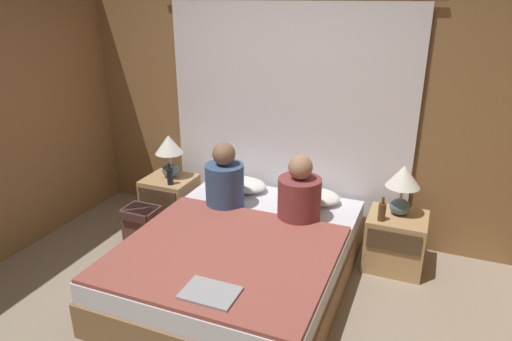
{
  "coord_description": "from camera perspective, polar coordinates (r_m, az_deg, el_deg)",
  "views": [
    {
      "loc": [
        1.32,
        -2.29,
        2.26
      ],
      "look_at": [
        0.0,
        0.97,
        0.89
      ],
      "focal_mm": 32.0,
      "sensor_mm": 36.0,
      "label": 1
    }
  ],
  "objects": [
    {
      "name": "laptop_on_bed",
      "position": [
        3.02,
        -5.76,
        -14.98
      ],
      "size": [
        0.36,
        0.26,
        0.02
      ],
      "color": "#9EA0A5",
      "rests_on": "blanket_on_bed"
    },
    {
      "name": "bed",
      "position": [
        3.82,
        -1.81,
        -11.08
      ],
      "size": [
        1.65,
        2.1,
        0.44
      ],
      "color": "olive",
      "rests_on": "ground_plane"
    },
    {
      "name": "wall_back",
      "position": [
        4.43,
        4.17,
        8.02
      ],
      "size": [
        4.39,
        0.06,
        2.5
      ],
      "color": "olive",
      "rests_on": "ground_plane"
    },
    {
      "name": "backpack_on_floor",
      "position": [
        4.51,
        -14.02,
        -6.44
      ],
      "size": [
        0.32,
        0.26,
        0.38
      ],
      "color": "brown",
      "rests_on": "ground_plane"
    },
    {
      "name": "ground_plane",
      "position": [
        3.48,
        -6.36,
        -19.42
      ],
      "size": [
        16.0,
        16.0,
        0.0
      ],
      "primitive_type": "plane",
      "color": "gray"
    },
    {
      "name": "pillow_left",
      "position": [
        4.5,
        -1.8,
        -1.77
      ],
      "size": [
        0.5,
        0.35,
        0.12
      ],
      "color": "white",
      "rests_on": "bed"
    },
    {
      "name": "pillow_right",
      "position": [
        4.28,
        7.18,
        -3.19
      ],
      "size": [
        0.5,
        0.35,
        0.12
      ],
      "color": "white",
      "rests_on": "bed"
    },
    {
      "name": "nightstand_left",
      "position": [
        4.86,
        -10.66,
        -3.61
      ],
      "size": [
        0.49,
        0.46,
        0.49
      ],
      "color": "tan",
      "rests_on": "ground_plane"
    },
    {
      "name": "person_left_in_bed",
      "position": [
        4.11,
        -3.95,
        -1.29
      ],
      "size": [
        0.35,
        0.35,
        0.61
      ],
      "color": "#38517A",
      "rests_on": "bed"
    },
    {
      "name": "beer_bottle_on_left_stand",
      "position": [
        4.58,
        -10.7,
        -0.69
      ],
      "size": [
        0.06,
        0.06,
        0.22
      ],
      "color": "black",
      "rests_on": "nightstand_left"
    },
    {
      "name": "person_right_in_bed",
      "position": [
        3.88,
        5.45,
        -3.01
      ],
      "size": [
        0.37,
        0.37,
        0.58
      ],
      "color": "brown",
      "rests_on": "bed"
    },
    {
      "name": "blanket_on_bed",
      "position": [
        3.46,
        -3.87,
        -10.17
      ],
      "size": [
        1.59,
        1.44,
        0.03
      ],
      "color": "#994C42",
      "rests_on": "bed"
    },
    {
      "name": "curtain_panel",
      "position": [
        4.41,
        3.87,
        6.13
      ],
      "size": [
        2.58,
        0.02,
        2.24
      ],
      "color": "white",
      "rests_on": "ground_plane"
    },
    {
      "name": "lamp_left",
      "position": [
        4.7,
        -10.79,
        2.55
      ],
      "size": [
        0.29,
        0.29,
        0.45
      ],
      "color": "slate",
      "rests_on": "nightstand_left"
    },
    {
      "name": "lamp_right",
      "position": [
        4.01,
        17.89,
        -1.45
      ],
      "size": [
        0.29,
        0.29,
        0.45
      ],
      "color": "slate",
      "rests_on": "nightstand_right"
    },
    {
      "name": "beer_bottle_on_right_stand",
      "position": [
        3.94,
        15.46,
        -4.96
      ],
      "size": [
        0.06,
        0.06,
        0.21
      ],
      "color": "#513819",
      "rests_on": "nightstand_right"
    },
    {
      "name": "nightstand_right",
      "position": [
        4.2,
        17.01,
        -8.46
      ],
      "size": [
        0.49,
        0.46,
        0.49
      ],
      "color": "tan",
      "rests_on": "ground_plane"
    }
  ]
}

